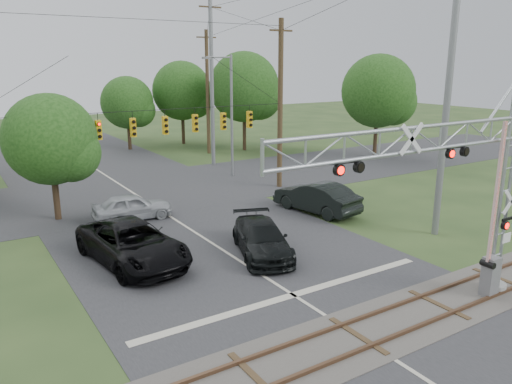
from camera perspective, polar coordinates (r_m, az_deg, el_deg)
ground at (r=16.03m, az=16.74°, el=-18.67°), size 160.00×160.00×0.00m
road_main at (r=22.93m, az=-2.49°, el=-7.52°), size 14.00×90.00×0.02m
road_cross at (r=35.19m, az=-13.97°, el=-0.05°), size 90.00×12.00×0.02m
railroad_track at (r=17.15m, az=11.54°, el=-15.82°), size 90.00×3.20×0.17m
crossing_gantry at (r=17.76m, az=21.44°, el=0.83°), size 11.35×0.97×7.62m
traffic_signal_span at (r=30.80m, az=-10.65°, el=8.62°), size 19.34×0.36×11.50m
pickup_black at (r=22.72m, az=-13.93°, el=-5.73°), size 3.82×6.88×1.82m
car_dark at (r=23.05m, az=0.67°, el=-5.37°), size 3.84×5.69×1.53m
sedan_silver at (r=28.99m, az=-13.96°, el=-1.64°), size 4.54×2.16×1.50m
suv_dark at (r=29.72m, az=6.91°, el=-0.60°), size 2.81×5.74×1.81m
streetlight at (r=38.42m, az=-3.05°, el=9.36°), size 2.46×0.26×9.22m
utility_poles at (r=33.10m, az=-9.83°, el=10.54°), size 25.74×27.99×14.38m
treeline at (r=44.52m, az=-17.34°, el=10.24°), size 56.40×26.99×9.77m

